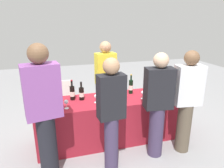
% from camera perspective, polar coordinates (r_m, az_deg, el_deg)
% --- Properties ---
extents(ground_plane, '(12.00, 12.00, 0.00)m').
position_cam_1_polar(ground_plane, '(3.70, 0.00, -14.61)').
color(ground_plane, gray).
extents(tasting_table, '(2.40, 0.69, 0.73)m').
position_cam_1_polar(tasting_table, '(3.52, 0.00, -9.58)').
color(tasting_table, maroon).
rests_on(tasting_table, ground_plane).
extents(wine_bottle_0, '(0.07, 0.07, 0.33)m').
position_cam_1_polar(wine_bottle_0, '(3.37, -16.23, -2.60)').
color(wine_bottle_0, black).
rests_on(wine_bottle_0, tasting_table).
extents(wine_bottle_1, '(0.08, 0.08, 0.33)m').
position_cam_1_polar(wine_bottle_1, '(3.35, -10.88, -2.37)').
color(wine_bottle_1, black).
rests_on(wine_bottle_1, tasting_table).
extents(wine_bottle_2, '(0.08, 0.08, 0.30)m').
position_cam_1_polar(wine_bottle_2, '(3.33, -8.40, -2.59)').
color(wine_bottle_2, black).
rests_on(wine_bottle_2, tasting_table).
extents(wine_bottle_3, '(0.07, 0.07, 0.32)m').
position_cam_1_polar(wine_bottle_3, '(3.41, -3.55, -1.67)').
color(wine_bottle_3, black).
rests_on(wine_bottle_3, tasting_table).
extents(wine_bottle_4, '(0.08, 0.08, 0.33)m').
position_cam_1_polar(wine_bottle_4, '(3.44, -1.83, -1.44)').
color(wine_bottle_4, black).
rests_on(wine_bottle_4, tasting_table).
extents(wine_bottle_5, '(0.07, 0.07, 0.34)m').
position_cam_1_polar(wine_bottle_5, '(3.58, 5.22, -0.70)').
color(wine_bottle_5, black).
rests_on(wine_bottle_5, tasting_table).
extents(wine_bottle_6, '(0.08, 0.08, 0.31)m').
position_cam_1_polar(wine_bottle_6, '(3.70, 10.96, -0.46)').
color(wine_bottle_6, black).
rests_on(wine_bottle_6, tasting_table).
extents(wine_glass_0, '(0.06, 0.06, 0.14)m').
position_cam_1_polar(wine_glass_0, '(3.05, -12.49, -4.94)').
color(wine_glass_0, silver).
rests_on(wine_glass_0, tasting_table).
extents(wine_glass_1, '(0.07, 0.07, 0.14)m').
position_cam_1_polar(wine_glass_1, '(3.19, -4.37, -3.48)').
color(wine_glass_1, silver).
rests_on(wine_glass_1, tasting_table).
extents(wine_glass_2, '(0.07, 0.07, 0.14)m').
position_cam_1_polar(wine_glass_2, '(3.18, -0.62, -3.40)').
color(wine_glass_2, silver).
rests_on(wine_glass_2, tasting_table).
extents(wine_glass_3, '(0.06, 0.06, 0.13)m').
position_cam_1_polar(wine_glass_3, '(3.37, 8.49, -2.47)').
color(wine_glass_3, silver).
rests_on(wine_glass_3, tasting_table).
extents(wine_glass_4, '(0.07, 0.07, 0.15)m').
position_cam_1_polar(wine_glass_4, '(3.38, 10.43, -2.38)').
color(wine_glass_4, silver).
rests_on(wine_glass_4, tasting_table).
extents(wine_glass_5, '(0.06, 0.06, 0.14)m').
position_cam_1_polar(wine_glass_5, '(3.50, 12.19, -1.86)').
color(wine_glass_5, silver).
rests_on(wine_glass_5, tasting_table).
extents(server_pouring, '(0.40, 0.25, 1.58)m').
position_cam_1_polar(server_pouring, '(3.92, -1.74, 1.18)').
color(server_pouring, brown).
rests_on(server_pouring, ground_plane).
extents(guest_0, '(0.45, 0.30, 1.73)m').
position_cam_1_polar(guest_0, '(2.60, -18.21, -6.82)').
color(guest_0, black).
rests_on(guest_0, ground_plane).
extents(guest_1, '(0.36, 0.22, 1.54)m').
position_cam_1_polar(guest_1, '(2.65, -0.20, -7.60)').
color(guest_1, '#3F3351').
rests_on(guest_1, ground_plane).
extents(guest_2, '(0.42, 0.27, 1.55)m').
position_cam_1_polar(guest_2, '(2.99, 12.55, -5.14)').
color(guest_2, '#3F3351').
rests_on(guest_2, ground_plane).
extents(guest_3, '(0.41, 0.27, 1.56)m').
position_cam_1_polar(guest_3, '(3.22, 19.92, -4.04)').
color(guest_3, brown).
rests_on(guest_3, ground_plane).
extents(menu_board, '(0.49, 0.09, 0.82)m').
position_cam_1_polar(menu_board, '(4.28, -14.30, -4.37)').
color(menu_board, white).
rests_on(menu_board, ground_plane).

